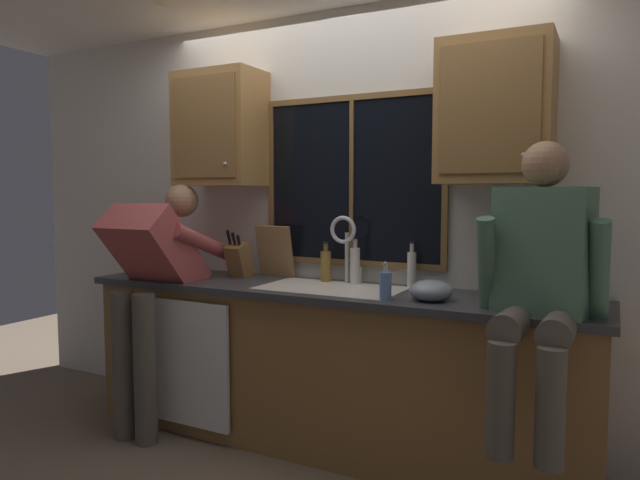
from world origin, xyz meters
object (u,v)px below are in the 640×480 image
object	(u,v)px
person_standing	(153,278)
cutting_board	(275,251)
knife_block	(239,260)
soap_dispenser	(385,285)
bottle_tall_clear	(355,265)
bottle_amber_small	(412,268)
mixing_bowl	(431,291)
person_sitting_on_counter	(539,275)
bottle_green_glass	(326,265)

from	to	relation	value
person_standing	cutting_board	bearing A→B (deg)	42.59
knife_block	soap_dispenser	distance (m)	1.15
bottle_tall_clear	bottle_amber_small	xyz separation A→B (m)	(0.33, 0.05, -0.01)
cutting_board	bottle_amber_small	xyz separation A→B (m)	(0.90, 0.01, -0.06)
knife_block	soap_dispenser	xyz separation A→B (m)	(1.11, -0.31, -0.03)
cutting_board	bottle_tall_clear	size ratio (longest dim) A/B	1.20
knife_block	bottle_amber_small	bearing A→B (deg)	6.45
cutting_board	mixing_bowl	bearing A→B (deg)	-16.00
bottle_amber_small	person_sitting_on_counter	bearing A→B (deg)	-34.35
bottle_tall_clear	person_sitting_on_counter	bearing A→B (deg)	-23.18
knife_block	bottle_tall_clear	size ratio (longest dim) A/B	1.15
person_standing	knife_block	xyz separation A→B (m)	(0.35, 0.40, 0.09)
cutting_board	knife_block	bearing A→B (deg)	-151.25
person_standing	bottle_amber_small	bearing A→B (deg)	19.72
knife_block	bottle_green_glass	bearing A→B (deg)	8.83
person_standing	mixing_bowl	xyz separation A→B (m)	(1.66, 0.19, 0.03)
mixing_bowl	bottle_amber_small	bearing A→B (deg)	122.32
mixing_bowl	bottle_amber_small	distance (m)	0.40
knife_block	bottle_amber_small	world-z (taller)	knife_block
mixing_bowl	bottle_tall_clear	world-z (taller)	bottle_tall_clear
bottle_tall_clear	bottle_amber_small	bearing A→B (deg)	7.84
person_sitting_on_counter	bottle_green_glass	world-z (taller)	person_sitting_on_counter
cutting_board	bottle_amber_small	bearing A→B (deg)	0.93
mixing_bowl	soap_dispenser	world-z (taller)	soap_dispenser
person_standing	cutting_board	xyz separation A→B (m)	(0.55, 0.51, 0.14)
person_sitting_on_counter	cutting_board	xyz separation A→B (m)	(-1.63, 0.49, -0.02)
person_standing	knife_block	world-z (taller)	person_standing
person_sitting_on_counter	bottle_amber_small	xyz separation A→B (m)	(-0.73, 0.50, -0.08)
person_sitting_on_counter	soap_dispenser	xyz separation A→B (m)	(-0.72, 0.07, -0.11)
soap_dispenser	bottle_amber_small	xyz separation A→B (m)	(-0.01, 0.43, 0.03)
bottle_tall_clear	person_standing	bearing A→B (deg)	-157.05
knife_block	bottle_green_glass	distance (m)	0.58
bottle_amber_small	mixing_bowl	bearing A→B (deg)	-57.68
cutting_board	bottle_tall_clear	distance (m)	0.57
bottle_tall_clear	bottle_amber_small	world-z (taller)	bottle_tall_clear
person_standing	cutting_board	distance (m)	0.76
person_sitting_on_counter	cutting_board	bearing A→B (deg)	163.43
knife_block	bottle_amber_small	size ratio (longest dim) A/B	1.23
person_standing	mixing_bowl	size ratio (longest dim) A/B	6.99
mixing_bowl	bottle_green_glass	world-z (taller)	bottle_green_glass
person_standing	soap_dispenser	xyz separation A→B (m)	(1.46, 0.09, 0.05)
person_sitting_on_counter	person_standing	bearing A→B (deg)	-179.49
cutting_board	mixing_bowl	size ratio (longest dim) A/B	1.55
person_sitting_on_counter	knife_block	distance (m)	1.87
person_standing	bottle_green_glass	bearing A→B (deg)	27.70
knife_block	cutting_board	world-z (taller)	cutting_board
bottle_tall_clear	soap_dispenser	bearing A→B (deg)	-48.98
mixing_bowl	bottle_green_glass	xyz separation A→B (m)	(-0.74, 0.30, 0.05)
knife_block	soap_dispenser	world-z (taller)	knife_block
bottle_green_glass	bottle_tall_clear	bearing A→B (deg)	-2.92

